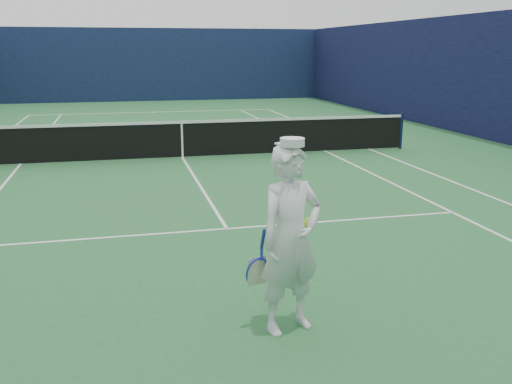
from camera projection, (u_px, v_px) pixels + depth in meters
ground at (183, 158)px, 15.32m from camera, size 80.00×80.00×0.00m
court_markings at (183, 158)px, 15.31m from camera, size 11.03×23.83×0.01m
windscreen_fence at (180, 83)px, 14.83m from camera, size 20.12×36.12×4.00m
tennis_net at (182, 138)px, 15.18m from camera, size 12.88×0.09×1.07m
tennis_player at (291, 239)px, 5.75m from camera, size 0.89×0.66×2.01m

